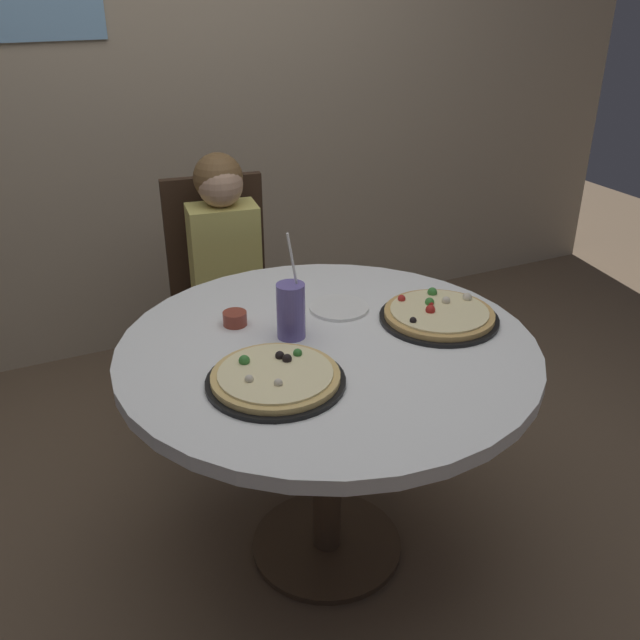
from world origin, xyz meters
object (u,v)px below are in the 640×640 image
object	(u,v)px
pizza_cheese	(275,378)
chair_wooden	(222,283)
pizza_veggie	(439,315)
soda_cup	(291,310)
plate_small	(339,308)
sauce_bowl	(235,318)
dining_table	(328,375)
diner_child	(232,312)

from	to	relation	value
pizza_cheese	chair_wooden	bearing A→B (deg)	79.02
pizza_veggie	pizza_cheese	size ratio (longest dim) A/B	1.00
chair_wooden	soda_cup	size ratio (longest dim) A/B	3.09
soda_cup	plate_small	world-z (taller)	soda_cup
soda_cup	sauce_bowl	distance (m)	0.19
chair_wooden	pizza_veggie	bearing A→B (deg)	-71.22
chair_wooden	pizza_cheese	distance (m)	1.18
dining_table	diner_child	size ratio (longest dim) A/B	1.08
chair_wooden	diner_child	size ratio (longest dim) A/B	0.88
sauce_bowl	plate_small	world-z (taller)	sauce_bowl
pizza_veggie	plate_small	bearing A→B (deg)	140.62
dining_table	soda_cup	xyz separation A→B (m)	(-0.07, 0.08, 0.18)
dining_table	pizza_cheese	distance (m)	0.27
dining_table	soda_cup	bearing A→B (deg)	132.27
diner_child	pizza_cheese	bearing A→B (deg)	-101.72
sauce_bowl	plate_small	bearing A→B (deg)	-6.92
diner_child	soda_cup	distance (m)	0.83
soda_cup	pizza_cheese	bearing A→B (deg)	-122.50
pizza_veggie	plate_small	xyz separation A→B (m)	(-0.23, 0.19, -0.01)
plate_small	chair_wooden	bearing A→B (deg)	97.85
dining_table	diner_child	bearing A→B (deg)	90.70
dining_table	pizza_veggie	bearing A→B (deg)	-1.66
soda_cup	sauce_bowl	bearing A→B (deg)	130.78
diner_child	plate_small	bearing A→B (deg)	-78.11
pizza_cheese	soda_cup	xyz separation A→B (m)	(0.13, 0.21, 0.06)
dining_table	chair_wooden	bearing A→B (deg)	89.31
pizza_cheese	soda_cup	distance (m)	0.26
pizza_veggie	pizza_cheese	bearing A→B (deg)	-168.08
pizza_cheese	soda_cup	size ratio (longest dim) A/B	1.14
plate_small	diner_child	bearing A→B (deg)	101.89
pizza_veggie	chair_wooden	bearing A→B (deg)	108.78
dining_table	sauce_bowl	bearing A→B (deg)	131.34
pizza_cheese	soda_cup	world-z (taller)	soda_cup
pizza_cheese	plate_small	world-z (taller)	pizza_cheese
soda_cup	sauce_bowl	world-z (taller)	soda_cup
pizza_veggie	soda_cup	xyz separation A→B (m)	(-0.43, 0.09, 0.06)
chair_wooden	sauce_bowl	xyz separation A→B (m)	(-0.21, -0.79, 0.24)
pizza_cheese	plate_small	distance (m)	0.46
pizza_cheese	plate_small	size ratio (longest dim) A/B	1.95
pizza_veggie	soda_cup	size ratio (longest dim) A/B	1.14
pizza_cheese	soda_cup	bearing A→B (deg)	57.50
sauce_bowl	pizza_cheese	bearing A→B (deg)	-92.62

